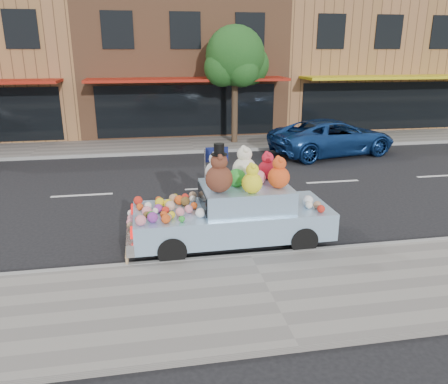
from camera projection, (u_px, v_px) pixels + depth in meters
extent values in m
plane|color=black|center=(213.00, 188.00, 13.79)|extent=(120.00, 120.00, 0.00)
cube|color=gray|center=(270.00, 295.00, 7.69)|extent=(60.00, 3.00, 0.12)
cube|color=gray|center=(191.00, 145.00, 19.85)|extent=(60.00, 3.00, 0.12)
cube|color=gray|center=(250.00, 257.00, 9.09)|extent=(60.00, 0.12, 0.13)
cube|color=gray|center=(195.00, 152.00, 18.45)|extent=(60.00, 0.12, 0.13)
cube|color=black|center=(21.00, 29.00, 18.53)|extent=(1.40, 0.06, 1.60)
cube|color=#905C3D|center=(179.00, 63.00, 23.93)|extent=(10.00, 8.00, 7.00)
cube|color=black|center=(187.00, 111.00, 20.82)|extent=(8.50, 0.06, 2.40)
cube|color=maroon|center=(188.00, 79.00, 19.53)|extent=(9.00, 1.80, 0.12)
cube|color=black|center=(117.00, 30.00, 19.20)|extent=(1.40, 0.06, 1.60)
cube|color=black|center=(185.00, 30.00, 19.70)|extent=(1.40, 0.06, 1.60)
cube|color=black|center=(250.00, 31.00, 20.21)|extent=(1.40, 0.06, 1.60)
cube|color=#93623D|center=(350.00, 62.00, 25.61)|extent=(10.00, 8.00, 7.00)
cube|color=black|center=(381.00, 106.00, 22.50)|extent=(8.50, 0.06, 2.40)
cube|color=gold|center=(393.00, 77.00, 21.21)|extent=(9.00, 1.80, 0.12)
cube|color=black|center=(331.00, 31.00, 20.88)|extent=(1.40, 0.06, 1.60)
cube|color=black|center=(389.00, 32.00, 21.38)|extent=(1.40, 0.06, 1.60)
cube|color=black|center=(444.00, 32.00, 21.89)|extent=(1.40, 0.06, 1.60)
cylinder|color=#38281C|center=(235.00, 109.00, 19.71)|extent=(0.28, 0.28, 3.20)
sphere|color=#124116|center=(235.00, 56.00, 18.99)|extent=(2.60, 2.60, 2.60)
sphere|color=#124116|center=(249.00, 65.00, 19.51)|extent=(1.80, 1.80, 1.80)
sphere|color=#124116|center=(222.00, 68.00, 18.86)|extent=(1.60, 1.60, 1.60)
sphere|color=#124116|center=(242.00, 71.00, 18.65)|extent=(1.40, 1.40, 1.40)
sphere|color=#124116|center=(226.00, 63.00, 19.59)|extent=(1.60, 1.60, 1.60)
imported|color=navy|center=(333.00, 137.00, 18.04)|extent=(5.65, 3.47, 1.46)
cylinder|color=black|center=(303.00, 240.00, 9.31)|extent=(0.60, 0.21, 0.60)
cylinder|color=black|center=(281.00, 214.00, 10.77)|extent=(0.60, 0.21, 0.60)
cylinder|color=black|center=(172.00, 251.00, 8.82)|extent=(0.60, 0.21, 0.60)
cylinder|color=black|center=(167.00, 222.00, 10.28)|extent=(0.60, 0.21, 0.60)
cube|color=#9BC3E7|center=(232.00, 220.00, 9.72)|extent=(4.32, 1.74, 0.60)
cube|color=#9BC3E7|center=(245.00, 196.00, 9.60)|extent=(1.91, 1.52, 0.50)
cube|color=silver|center=(131.00, 234.00, 9.37)|extent=(0.18, 1.78, 0.26)
cube|color=red|center=(132.00, 233.00, 8.65)|extent=(0.06, 0.28, 0.16)
cube|color=red|center=(133.00, 209.00, 9.92)|extent=(0.06, 0.28, 0.16)
cube|color=black|center=(203.00, 199.00, 9.43)|extent=(0.05, 1.30, 0.40)
sphere|color=#532617|center=(219.00, 179.00, 8.99)|extent=(0.57, 0.57, 0.57)
sphere|color=#532617|center=(219.00, 161.00, 8.88)|extent=(0.35, 0.35, 0.35)
sphere|color=#532617|center=(220.00, 157.00, 8.73)|extent=(0.13, 0.13, 0.13)
sphere|color=#532617|center=(218.00, 155.00, 8.96)|extent=(0.13, 0.13, 0.13)
cylinder|color=black|center=(219.00, 154.00, 8.83)|extent=(0.34, 0.34, 0.02)
cylinder|color=black|center=(219.00, 149.00, 8.80)|extent=(0.21, 0.21, 0.22)
sphere|color=beige|center=(244.00, 169.00, 9.77)|extent=(0.54, 0.54, 0.54)
sphere|color=beige|center=(245.00, 154.00, 9.67)|extent=(0.34, 0.34, 0.34)
sphere|color=beige|center=(246.00, 150.00, 9.52)|extent=(0.13, 0.13, 0.13)
sphere|color=beige|center=(244.00, 148.00, 9.74)|extent=(0.13, 0.13, 0.13)
sphere|color=#CE3F13|center=(279.00, 177.00, 9.28)|extent=(0.47, 0.47, 0.47)
sphere|color=#CE3F13|center=(279.00, 164.00, 9.19)|extent=(0.29, 0.29, 0.29)
sphere|color=#CE3F13|center=(281.00, 160.00, 9.07)|extent=(0.11, 0.11, 0.11)
sphere|color=#CE3F13|center=(278.00, 158.00, 9.26)|extent=(0.11, 0.11, 0.11)
sphere|color=#B31326|center=(267.00, 170.00, 9.93)|extent=(0.43, 0.43, 0.43)
sphere|color=#B31326|center=(268.00, 158.00, 9.85)|extent=(0.27, 0.27, 0.27)
sphere|color=#B31326|center=(269.00, 155.00, 9.73)|extent=(0.10, 0.10, 0.10)
sphere|color=#B31326|center=(267.00, 153.00, 9.91)|extent=(0.10, 0.10, 0.10)
sphere|color=white|center=(215.00, 171.00, 9.77)|extent=(0.45, 0.45, 0.45)
sphere|color=white|center=(215.00, 159.00, 9.68)|extent=(0.28, 0.28, 0.28)
sphere|color=white|center=(216.00, 156.00, 9.56)|extent=(0.11, 0.11, 0.11)
sphere|color=white|center=(214.00, 154.00, 9.74)|extent=(0.11, 0.11, 0.11)
sphere|color=yellow|center=(252.00, 183.00, 8.94)|extent=(0.43, 0.43, 0.43)
sphere|color=yellow|center=(252.00, 170.00, 8.85)|extent=(0.27, 0.27, 0.27)
sphere|color=yellow|center=(253.00, 167.00, 8.74)|extent=(0.10, 0.10, 0.10)
sphere|color=yellow|center=(251.00, 165.00, 8.92)|extent=(0.10, 0.10, 0.10)
sphere|color=#258829|center=(237.00, 178.00, 9.43)|extent=(0.40, 0.40, 0.40)
sphere|color=#E2717D|center=(258.00, 177.00, 9.58)|extent=(0.32, 0.32, 0.32)
sphere|color=#752B84|center=(158.00, 208.00, 9.32)|extent=(0.19, 0.19, 0.19)
sphere|color=gold|center=(168.00, 204.00, 9.55)|extent=(0.21, 0.21, 0.21)
sphere|color=#C04212|center=(179.00, 200.00, 9.80)|extent=(0.21, 0.21, 0.21)
sphere|color=gold|center=(160.00, 202.00, 9.63)|extent=(0.22, 0.22, 0.22)
sphere|color=#752B84|center=(153.00, 217.00, 8.77)|extent=(0.22, 0.22, 0.22)
sphere|color=#E2717D|center=(147.00, 211.00, 9.12)|extent=(0.21, 0.21, 0.21)
sphere|color=#F5E6C2|center=(148.00, 206.00, 9.52)|extent=(0.16, 0.16, 0.16)
sphere|color=brown|center=(147.00, 214.00, 9.03)|extent=(0.15, 0.15, 0.15)
sphere|color=#C04212|center=(164.00, 215.00, 8.99)|extent=(0.16, 0.16, 0.16)
sphere|color=red|center=(185.00, 197.00, 10.07)|extent=(0.16, 0.16, 0.16)
sphere|color=#C04212|center=(194.00, 206.00, 9.52)|extent=(0.16, 0.16, 0.16)
sphere|color=gold|center=(172.00, 215.00, 9.00)|extent=(0.15, 0.15, 0.15)
sphere|color=#8F6A4E|center=(173.00, 198.00, 9.92)|extent=(0.20, 0.20, 0.20)
sphere|color=#258829|center=(182.00, 219.00, 8.81)|extent=(0.13, 0.13, 0.13)
sphere|color=red|center=(138.00, 219.00, 8.78)|extent=(0.14, 0.14, 0.14)
sphere|color=#C04212|center=(166.00, 219.00, 8.74)|extent=(0.19, 0.19, 0.19)
sphere|color=#C04212|center=(159.00, 200.00, 9.92)|extent=(0.15, 0.15, 0.15)
sphere|color=silver|center=(200.00, 213.00, 9.04)|extent=(0.20, 0.20, 0.20)
sphere|color=red|center=(166.00, 210.00, 9.25)|extent=(0.16, 0.16, 0.16)
sphere|color=red|center=(138.00, 201.00, 9.78)|extent=(0.20, 0.20, 0.20)
sphere|color=silver|center=(187.00, 202.00, 9.79)|extent=(0.14, 0.14, 0.14)
sphere|color=#C04212|center=(140.00, 207.00, 9.46)|extent=(0.15, 0.15, 0.15)
sphere|color=#258829|center=(151.00, 215.00, 8.95)|extent=(0.17, 0.17, 0.17)
sphere|color=#F5E6C2|center=(155.00, 211.00, 9.25)|extent=(0.13, 0.13, 0.13)
sphere|color=#F5E6C2|center=(193.00, 199.00, 9.97)|extent=(0.15, 0.15, 0.15)
sphere|color=#E2717D|center=(180.00, 212.00, 9.11)|extent=(0.19, 0.19, 0.19)
sphere|color=#E2717D|center=(189.00, 209.00, 9.29)|extent=(0.18, 0.18, 0.18)
sphere|color=#258829|center=(162.00, 202.00, 9.77)|extent=(0.14, 0.14, 0.14)
sphere|color=gold|center=(175.00, 197.00, 10.11)|extent=(0.14, 0.14, 0.14)
sphere|color=brown|center=(185.00, 201.00, 9.72)|extent=(0.21, 0.21, 0.21)
sphere|color=#8F6A4E|center=(169.00, 217.00, 8.89)|extent=(0.15, 0.15, 0.15)
sphere|color=#8F6A4E|center=(193.00, 195.00, 10.16)|extent=(0.18, 0.18, 0.18)
sphere|color=#E2717D|center=(141.00, 220.00, 8.62)|extent=(0.22, 0.22, 0.22)
sphere|color=#D8A88C|center=(170.00, 206.00, 9.40)|extent=(0.22, 0.22, 0.22)
sphere|color=#E2717D|center=(131.00, 218.00, 9.70)|extent=(0.15, 0.15, 0.15)
sphere|color=silver|center=(130.00, 221.00, 9.54)|extent=(0.13, 0.13, 0.13)
sphere|color=brown|center=(130.00, 223.00, 9.46)|extent=(0.13, 0.13, 0.13)
sphere|color=#8F6A4E|center=(130.00, 225.00, 9.30)|extent=(0.15, 0.15, 0.15)
sphere|color=silver|center=(131.00, 214.00, 9.95)|extent=(0.14, 0.14, 0.14)
sphere|color=silver|center=(131.00, 213.00, 9.99)|extent=(0.15, 0.15, 0.15)
sphere|color=#E2717D|center=(130.00, 222.00, 9.44)|extent=(0.17, 0.17, 0.17)
sphere|color=silver|center=(308.00, 201.00, 9.71)|extent=(0.24, 0.24, 0.24)
sphere|color=#8F6A4E|center=(317.00, 205.00, 9.55)|extent=(0.17, 0.17, 0.17)
sphere|color=#F5E6C2|center=(309.00, 205.00, 9.56)|extent=(0.17, 0.17, 0.17)
sphere|color=red|center=(321.00, 209.00, 9.32)|extent=(0.17, 0.17, 0.17)
cylinder|color=#997A54|center=(127.00, 262.00, 8.64)|extent=(0.06, 0.06, 0.17)
sphere|color=#997A54|center=(127.00, 258.00, 8.61)|extent=(0.07, 0.07, 0.07)
cylinder|color=#997A54|center=(127.00, 260.00, 8.72)|extent=(0.06, 0.06, 0.17)
sphere|color=#997A54|center=(127.00, 256.00, 8.69)|extent=(0.07, 0.07, 0.07)
cylinder|color=#997A54|center=(127.00, 258.00, 8.80)|extent=(0.06, 0.06, 0.17)
sphere|color=#997A54|center=(127.00, 254.00, 8.78)|extent=(0.07, 0.07, 0.07)
cylinder|color=#997A54|center=(127.00, 256.00, 8.89)|extent=(0.06, 0.06, 0.17)
sphere|color=#997A54|center=(127.00, 252.00, 8.86)|extent=(0.07, 0.07, 0.07)
cylinder|color=#997A54|center=(127.00, 254.00, 8.97)|extent=(0.06, 0.06, 0.17)
sphere|color=#997A54|center=(127.00, 250.00, 8.94)|extent=(0.07, 0.07, 0.07)
cylinder|color=#997A54|center=(127.00, 252.00, 9.06)|extent=(0.06, 0.06, 0.17)
sphere|color=#997A54|center=(127.00, 248.00, 9.03)|extent=(0.07, 0.07, 0.07)
cylinder|color=#997A54|center=(128.00, 250.00, 9.14)|extent=(0.06, 0.06, 0.17)
sphere|color=#997A54|center=(127.00, 246.00, 9.11)|extent=(0.07, 0.07, 0.07)
cylinder|color=#997A54|center=(128.00, 249.00, 9.22)|extent=(0.06, 0.06, 0.17)
sphere|color=#997A54|center=(127.00, 245.00, 9.19)|extent=(0.07, 0.07, 0.07)
cylinder|color=#997A54|center=(128.00, 247.00, 9.31)|extent=(0.06, 0.06, 0.17)
sphere|color=#997A54|center=(127.00, 243.00, 9.28)|extent=(0.07, 0.07, 0.07)
cylinder|color=#997A54|center=(128.00, 245.00, 9.39)|extent=(0.06, 0.06, 0.17)
sphere|color=#997A54|center=(128.00, 241.00, 9.36)|extent=(0.07, 0.07, 0.07)
cylinder|color=#997A54|center=(128.00, 243.00, 9.47)|extent=(0.06, 0.06, 0.17)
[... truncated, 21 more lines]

